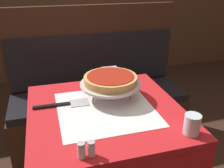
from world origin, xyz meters
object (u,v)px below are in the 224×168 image
object	(u,v)px
napkin_holder	(110,74)
condiment_caddy	(87,27)
dining_table_rear	(96,40)
dining_table_front	(106,126)
water_glass_near	(192,124)
pepper_shaker	(91,149)
pizza_server	(63,104)
deep_dish_pizza	(111,79)
salt_shaker	(81,150)
booth_bench	(98,105)
pizza_pan_stand	(111,84)

from	to	relation	value
napkin_holder	condiment_caddy	bearing A→B (deg)	84.72
dining_table_rear	napkin_holder	world-z (taller)	napkin_holder
dining_table_front	napkin_holder	bearing A→B (deg)	71.11
water_glass_near	pepper_shaker	distance (m)	0.46
pizza_server	pepper_shaker	xyz separation A→B (m)	(0.07, -0.44, 0.03)
deep_dish_pizza	salt_shaker	xyz separation A→B (m)	(-0.24, -0.46, -0.08)
dining_table_front	water_glass_near	distance (m)	0.47
dining_table_front	booth_bench	size ratio (longest dim) A/B	0.54
pizza_pan_stand	pizza_server	distance (m)	0.28
pepper_shaker	condiment_caddy	size ratio (longest dim) A/B	0.40
dining_table_front	booth_bench	world-z (taller)	booth_bench
booth_bench	pepper_shaker	xyz separation A→B (m)	(-0.27, -1.11, 0.44)
dining_table_rear	condiment_caddy	distance (m)	0.19
dining_table_rear	pepper_shaker	world-z (taller)	pepper_shaker
napkin_holder	condiment_caddy	xyz separation A→B (m)	(0.14, 1.54, -0.00)
pizza_server	condiment_caddy	world-z (taller)	condiment_caddy
pizza_pan_stand	condiment_caddy	bearing A→B (deg)	83.49
dining_table_front	deep_dish_pizza	bearing A→B (deg)	62.78
deep_dish_pizza	pizza_server	world-z (taller)	deep_dish_pizza
deep_dish_pizza	dining_table_rear	bearing A→B (deg)	80.37
dining_table_rear	pepper_shaker	xyz separation A→B (m)	(-0.49, -2.14, 0.13)
pepper_shaker	deep_dish_pizza	bearing A→B (deg)	65.85
dining_table_rear	water_glass_near	size ratio (longest dim) A/B	8.04
water_glass_near	salt_shaker	bearing A→B (deg)	-177.44
pepper_shaker	water_glass_near	bearing A→B (deg)	2.78
water_glass_near	condiment_caddy	size ratio (longest dim) A/B	0.59
pizza_server	condiment_caddy	bearing A→B (deg)	75.21
water_glass_near	pizza_pan_stand	bearing A→B (deg)	119.91
pizza_server	pepper_shaker	size ratio (longest dim) A/B	4.59
pepper_shaker	napkin_holder	world-z (taller)	napkin_holder
pepper_shaker	condiment_caddy	xyz separation A→B (m)	(0.41, 2.23, 0.01)
booth_bench	deep_dish_pizza	distance (m)	0.84
salt_shaker	napkin_holder	distance (m)	0.76
booth_bench	napkin_holder	size ratio (longest dim) A/B	14.61
pepper_shaker	pizza_server	bearing A→B (deg)	98.57
pizza_server	condiment_caddy	size ratio (longest dim) A/B	1.86
dining_table_rear	salt_shaker	world-z (taller)	salt_shaker
salt_shaker	napkin_holder	xyz separation A→B (m)	(0.30, 0.69, 0.01)
dining_table_front	napkin_holder	size ratio (longest dim) A/B	7.96
pizza_pan_stand	pizza_server	bearing A→B (deg)	-175.86
water_glass_near	condiment_caddy	bearing A→B (deg)	91.24
dining_table_front	pizza_pan_stand	xyz separation A→B (m)	(0.06, 0.12, 0.19)
pizza_server	dining_table_front	bearing A→B (deg)	-24.96
deep_dish_pizza	pizza_server	distance (m)	0.29
booth_bench	pepper_shaker	distance (m)	1.22
dining_table_front	booth_bench	distance (m)	0.83
pizza_pan_stand	condiment_caddy	world-z (taller)	condiment_caddy
salt_shaker	pepper_shaker	xyz separation A→B (m)	(0.04, 0.00, -0.00)
pizza_server	napkin_holder	size ratio (longest dim) A/B	2.96
dining_table_rear	booth_bench	size ratio (longest dim) A/B	0.51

